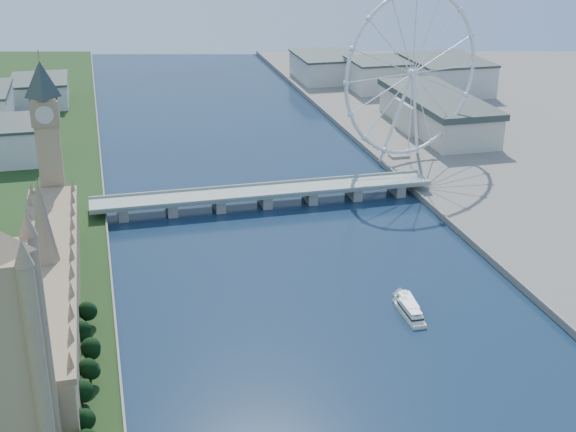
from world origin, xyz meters
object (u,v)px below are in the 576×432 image
object	(u,v)px
victoria_tower	(3,356)
london_eye	(413,74)
tour_boat_near	(408,311)
tour_boat_far	(410,316)

from	to	relation	value
victoria_tower	london_eye	xyz separation A→B (m)	(254.98, 300.08, 13.03)
victoria_tower	london_eye	world-z (taller)	london_eye
tour_boat_near	tour_boat_far	distance (m)	5.75
tour_boat_far	victoria_tower	bearing A→B (deg)	-153.34
victoria_tower	tour_boat_near	size ratio (longest dim) A/B	3.85
tour_boat_far	london_eye	bearing A→B (deg)	69.03
london_eye	tour_boat_far	bearing A→B (deg)	-111.34
victoria_tower	london_eye	size ratio (longest dim) A/B	0.90
tour_boat_near	tour_boat_far	size ratio (longest dim) A/B	1.03
victoria_tower	tour_boat_near	xyz separation A→B (m)	(172.22, 89.82, -54.49)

